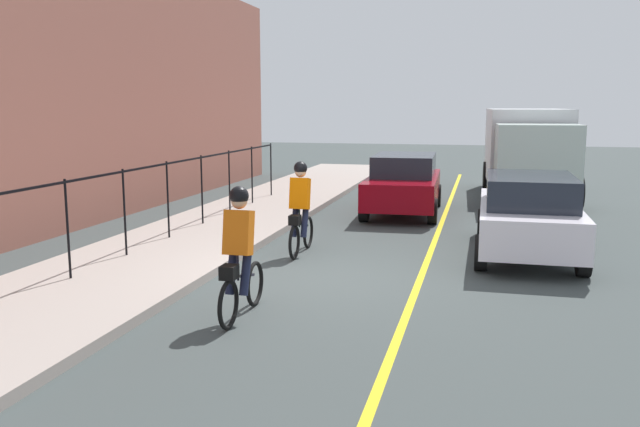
# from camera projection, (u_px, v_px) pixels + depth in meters

# --- Properties ---
(ground_plane) EXTENTS (80.00, 80.00, 0.00)m
(ground_plane) POSITION_uv_depth(u_px,v_px,m) (324.00, 277.00, 11.22)
(ground_plane) COLOR #3B4342
(lane_line_centre) EXTENTS (36.00, 0.12, 0.01)m
(lane_line_centre) POSITION_uv_depth(u_px,v_px,m) (418.00, 283.00, 10.84)
(lane_line_centre) COLOR yellow
(lane_line_centre) RESTS_ON ground
(sidewalk) EXTENTS (40.00, 3.20, 0.15)m
(sidewalk) POSITION_uv_depth(u_px,v_px,m) (143.00, 262.00, 12.02)
(sidewalk) COLOR #A1948B
(sidewalk) RESTS_ON ground
(building_wall) EXTENTS (28.00, 0.80, 6.81)m
(building_wall) POSITION_uv_depth(u_px,v_px,m) (31.00, 81.00, 14.25)
(building_wall) COLOR #9E5C4D
(building_wall) RESTS_ON ground
(iron_fence) EXTENTS (15.50, 0.04, 1.60)m
(iron_fence) POSITION_uv_depth(u_px,v_px,m) (147.00, 187.00, 12.87)
(iron_fence) COLOR black
(iron_fence) RESTS_ON sidewalk
(cyclist_lead) EXTENTS (1.71, 0.36, 1.83)m
(cyclist_lead) POSITION_uv_depth(u_px,v_px,m) (300.00, 208.00, 12.82)
(cyclist_lead) COLOR black
(cyclist_lead) RESTS_ON ground
(cyclist_follow) EXTENTS (1.71, 0.36, 1.83)m
(cyclist_follow) POSITION_uv_depth(u_px,v_px,m) (239.00, 254.00, 8.90)
(cyclist_follow) COLOR black
(cyclist_follow) RESTS_ON ground
(patrol_sedan) EXTENTS (4.41, 1.94, 1.58)m
(patrol_sedan) POSITION_uv_depth(u_px,v_px,m) (528.00, 214.00, 12.74)
(patrol_sedan) COLOR white
(patrol_sedan) RESTS_ON ground
(parked_sedan_rear) EXTENTS (4.46, 2.05, 1.58)m
(parked_sedan_rear) POSITION_uv_depth(u_px,v_px,m) (404.00, 183.00, 17.82)
(parked_sedan_rear) COLOR maroon
(parked_sedan_rear) RESTS_ON ground
(box_truck_background) EXTENTS (6.79, 2.73, 2.78)m
(box_truck_background) POSITION_uv_depth(u_px,v_px,m) (528.00, 149.00, 20.85)
(box_truck_background) COLOR silver
(box_truck_background) RESTS_ON ground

